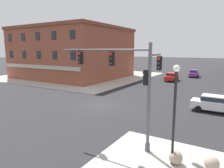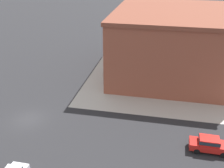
{
  "view_description": "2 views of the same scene",
  "coord_description": "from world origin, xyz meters",
  "views": [
    {
      "loc": [
        12.53,
        -18.37,
        6.17
      ],
      "look_at": [
        1.05,
        0.57,
        2.46
      ],
      "focal_mm": 32.61,
      "sensor_mm": 36.0,
      "label": 1
    },
    {
      "loc": [
        27.96,
        17.08,
        20.08
      ],
      "look_at": [
        -2.68,
        10.65,
        4.93
      ],
      "focal_mm": 44.63,
      "sensor_mm": 36.0,
      "label": 2
    }
  ],
  "objects": [
    {
      "name": "car_main_southbound_near",
      "position": [
        1.77,
        22.5,
        0.92
      ],
      "size": [
        1.94,
        4.43,
        1.68
      ],
      "color": "red",
      "rests_on": "ground"
    },
    {
      "name": "storefront_block_near_corner",
      "position": [
        -19.92,
        17.8,
        5.55
      ],
      "size": [
        22.27,
        20.06,
        11.09
      ],
      "color": "brown",
      "rests_on": "ground"
    },
    {
      "name": "ground_plane",
      "position": [
        0.0,
        0.0,
        0.0
      ],
      "size": [
        320.0,
        320.0,
        0.0
      ],
      "primitive_type": "plane",
      "color": "#262628"
    },
    {
      "name": "sidewalk_far_corner",
      "position": [
        -20.0,
        20.0,
        0.0
      ],
      "size": [
        32.0,
        32.0,
        0.02
      ],
      "primitive_type": "cube",
      "color": "#B7B2A8",
      "rests_on": "ground"
    }
  ]
}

